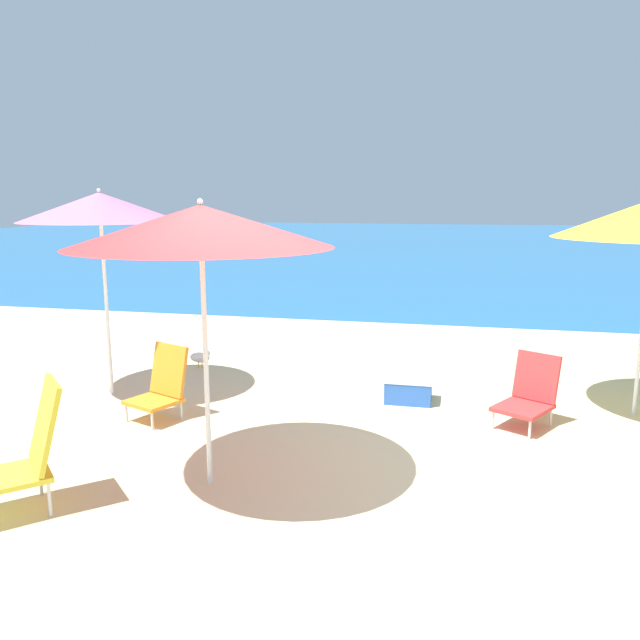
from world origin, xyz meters
TOP-DOWN VIEW (x-y plane):
  - ground_plane at (0.00, 0.00)m, footprint 60.00×60.00m
  - sea_water at (0.00, 26.07)m, footprint 60.00×40.00m
  - beach_umbrella_red at (-0.88, -0.23)m, footprint 1.85×1.85m
  - beach_umbrella_pink at (-2.76, 1.57)m, footprint 1.63×1.63m
  - beach_chair_orange at (-1.88, 1.01)m, footprint 0.59×0.61m
  - beach_chair_red at (1.55, 1.59)m, footprint 0.65×0.70m
  - beach_chair_yellow at (-1.91, -0.84)m, footprint 0.72×0.72m
  - cooler_box at (0.40, 2.01)m, footprint 0.48×0.37m
  - seagull at (-2.23, 2.74)m, footprint 0.27×0.11m

SIDE VIEW (x-z plane):
  - ground_plane at x=0.00m, z-range 0.00..0.00m
  - sea_water at x=0.00m, z-range 0.00..0.01m
  - seagull at x=-2.23m, z-range 0.03..0.25m
  - cooler_box at x=0.40m, z-range 0.00..0.29m
  - beach_chair_red at x=1.55m, z-range -0.03..0.63m
  - beach_chair_orange at x=-1.88m, z-range -0.02..0.68m
  - beach_chair_yellow at x=-1.91m, z-range -0.01..0.87m
  - beach_umbrella_red at x=-0.88m, z-range 0.85..2.94m
  - beach_umbrella_pink at x=-2.76m, z-range 0.90..3.08m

